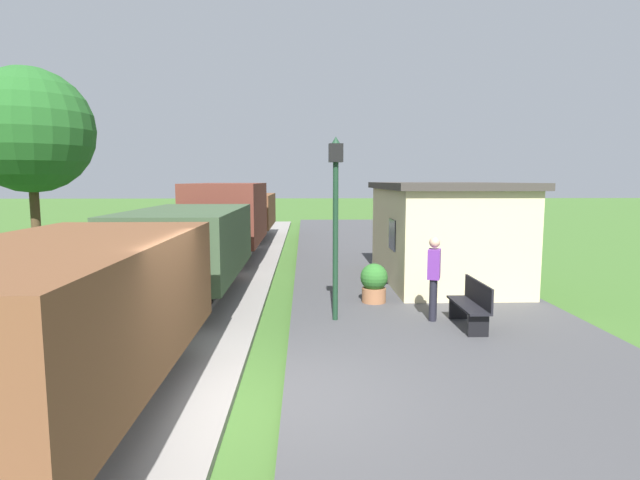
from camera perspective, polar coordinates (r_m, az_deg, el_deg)
The scene contains 13 objects.
ground_plane at distance 7.09m, azimuth -5.94°, elevation -19.13°, with size 160.00×160.00×0.00m, color #3D6628.
platform_slab at distance 7.52m, azimuth 20.37°, elevation -16.92°, with size 6.00×60.00×0.25m, color #424244.
track_ballast at distance 7.62m, azimuth -25.15°, elevation -17.36°, with size 3.80×60.00×0.12m, color gray.
rail_near at distance 7.33m, azimuth -19.80°, elevation -17.00°, with size 0.07×60.00×0.14m, color slate.
rail_far at distance 7.88m, azimuth -30.21°, elevation -15.82°, with size 0.07×60.00×0.14m, color slate.
freight_train at distance 16.37m, azimuth -11.94°, elevation 0.98°, with size 2.50×26.00×2.72m.
station_hut at distance 14.72m, azimuth 13.62°, elevation 0.97°, with size 3.50×5.80×2.78m.
bench_near_hut at distance 10.25m, azimuth 16.81°, elevation -6.90°, with size 0.42×1.50×0.91m.
bench_down_platform at distance 19.38m, azimuth 7.87°, elevation -0.31°, with size 0.42×1.50×0.91m.
person_waiting at distance 10.49m, azimuth 12.76°, elevation -3.88°, with size 0.35×0.44×1.71m.
potted_planter at distance 11.87m, azimuth 6.13°, elevation -4.78°, with size 0.64×0.64×0.92m.
lamp_post_near at distance 10.08m, azimuth 1.78°, elevation 5.11°, with size 0.28×0.28×3.70m.
tree_trackside_far at distance 18.08m, azimuth -30.01°, elevation 10.65°, with size 3.81×3.81×6.51m.
Camera 1 is at (0.50, -6.36, 3.10)m, focal length 28.27 mm.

